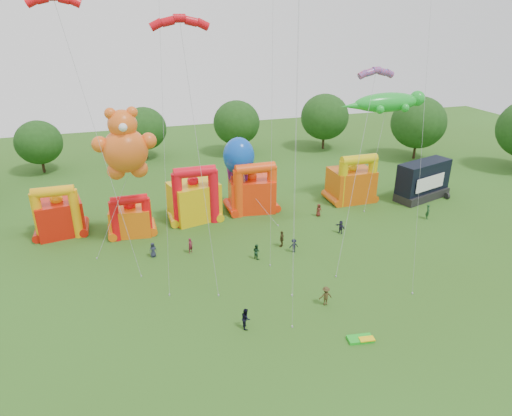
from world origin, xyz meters
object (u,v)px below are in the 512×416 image
object	(u,v)px
bouncy_castle_2	(194,199)
gecko_kite	(378,145)
bouncy_castle_0	(59,215)
spectator_4	(282,239)
teddy_bear_kite	(120,174)
octopus_kite	(249,181)
spectator_0	(153,250)
stage_trailer	(423,181)

from	to	relation	value
bouncy_castle_2	gecko_kite	world-z (taller)	gecko_kite
bouncy_castle_0	spectator_4	size ratio (longest dim) A/B	3.39
gecko_kite	bouncy_castle_2	bearing A→B (deg)	175.74
bouncy_castle_0	bouncy_castle_2	size ratio (longest dim) A/B	0.87
bouncy_castle_2	teddy_bear_kite	world-z (taller)	teddy_bear_kite
teddy_bear_kite	bouncy_castle_0	bearing A→B (deg)	143.48
bouncy_castle_2	octopus_kite	distance (m)	7.15
bouncy_castle_0	gecko_kite	bearing A→B (deg)	-3.31
teddy_bear_kite	spectator_4	bearing A→B (deg)	-17.50
teddy_bear_kite	gecko_kite	bearing A→B (deg)	5.47
spectator_0	octopus_kite	bearing A→B (deg)	14.91
gecko_kite	octopus_kite	size ratio (longest dim) A/B	1.50
bouncy_castle_2	spectator_0	xyz separation A→B (m)	(-5.99, -8.09, -1.94)
bouncy_castle_0	stage_trailer	world-z (taller)	bouncy_castle_0
teddy_bear_kite	octopus_kite	size ratio (longest dim) A/B	1.59
octopus_kite	spectator_4	bearing A→B (deg)	-85.13
spectator_4	teddy_bear_kite	bearing A→B (deg)	-70.45
octopus_kite	spectator_0	world-z (taller)	octopus_kite
bouncy_castle_2	teddy_bear_kite	bearing A→B (deg)	-149.66
teddy_bear_kite	spectator_4	world-z (taller)	teddy_bear_kite
octopus_kite	gecko_kite	bearing A→B (deg)	-5.76
gecko_kite	spectator_0	size ratio (longest dim) A/B	8.85
bouncy_castle_2	gecko_kite	size ratio (longest dim) A/B	0.50
octopus_kite	bouncy_castle_0	bearing A→B (deg)	178.55
bouncy_castle_0	octopus_kite	xyz separation A→B (m)	(22.59, -0.57, 1.97)
stage_trailer	teddy_bear_kite	world-z (taller)	teddy_bear_kite
bouncy_castle_0	spectator_0	size ratio (longest dim) A/B	3.87
stage_trailer	teddy_bear_kite	bearing A→B (deg)	-176.33
bouncy_castle_0	teddy_bear_kite	bearing A→B (deg)	-36.52
bouncy_castle_0	bouncy_castle_2	world-z (taller)	bouncy_castle_2
gecko_kite	octopus_kite	world-z (taller)	gecko_kite
bouncy_castle_0	stage_trailer	size ratio (longest dim) A/B	0.72
bouncy_castle_0	octopus_kite	distance (m)	22.68
spectator_0	spectator_4	bearing A→B (deg)	-24.68
teddy_bear_kite	spectator_4	xyz separation A→B (m)	(16.15, -5.09, -7.49)
stage_trailer	spectator_4	world-z (taller)	stage_trailer
stage_trailer	gecko_kite	bearing A→B (deg)	175.65
bouncy_castle_2	stage_trailer	bearing A→B (deg)	-4.28
teddy_bear_kite	gecko_kite	world-z (taller)	teddy_bear_kite
teddy_bear_kite	octopus_kite	bearing A→B (deg)	17.47
bouncy_castle_0	spectator_0	distance (m)	13.01
bouncy_castle_0	teddy_bear_kite	world-z (taller)	teddy_bear_kite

